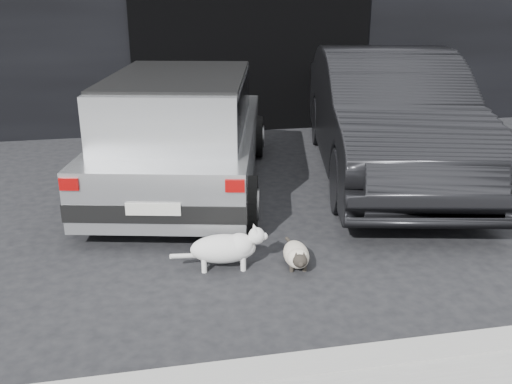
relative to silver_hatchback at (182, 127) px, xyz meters
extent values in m
plane|color=black|center=(0.40, -1.21, -0.78)|extent=(80.00, 80.00, 0.00)
cube|color=black|center=(1.40, 2.78, 0.52)|extent=(4.00, 0.10, 2.60)
cube|color=#979792|center=(1.40, -3.81, -0.72)|extent=(18.00, 0.25, 0.12)
cube|color=silver|center=(0.02, 0.10, -0.30)|extent=(2.53, 4.13, 0.61)
cube|color=silver|center=(-0.02, -0.10, 0.31)|extent=(2.04, 2.84, 0.61)
cube|color=black|center=(-0.02, -0.10, 0.31)|extent=(2.03, 2.74, 0.49)
cube|color=black|center=(-0.39, -1.71, -0.39)|extent=(1.73, 0.54, 0.18)
cube|color=black|center=(0.44, 1.90, -0.39)|extent=(1.73, 0.54, 0.18)
cube|color=silver|center=(-0.41, -1.79, -0.33)|extent=(0.50, 0.13, 0.12)
cube|color=#8C0707|center=(-1.15, -1.62, -0.09)|extent=(0.18, 0.07, 0.12)
cube|color=#8C0707|center=(0.33, -1.96, -0.09)|extent=(0.18, 0.07, 0.12)
cube|color=black|center=(-0.02, -0.10, 0.63)|extent=(1.99, 2.59, 0.03)
cylinder|color=black|center=(-1.10, -1.06, -0.49)|extent=(0.34, 0.63, 0.59)
cylinder|color=slate|center=(-1.22, -1.04, -0.49)|extent=(0.09, 0.32, 0.33)
cylinder|color=black|center=(0.53, -1.44, -0.49)|extent=(0.34, 0.63, 0.59)
cylinder|color=slate|center=(0.65, -1.46, -0.49)|extent=(0.09, 0.32, 0.33)
cylinder|color=black|center=(-0.50, 1.58, -0.49)|extent=(0.34, 0.63, 0.59)
cylinder|color=slate|center=(-0.61, 1.61, -0.49)|extent=(0.09, 0.32, 0.33)
cylinder|color=black|center=(1.14, 1.21, -0.49)|extent=(0.34, 0.63, 0.59)
cylinder|color=slate|center=(1.25, 1.18, -0.49)|extent=(0.09, 0.32, 0.33)
imported|color=black|center=(2.68, 0.08, 0.02)|extent=(2.68, 5.13, 1.61)
ellipsoid|color=beige|center=(0.84, -2.25, -0.68)|extent=(0.28, 0.49, 0.18)
ellipsoid|color=beige|center=(0.83, -2.37, -0.66)|extent=(0.22, 0.22, 0.17)
ellipsoid|color=black|center=(0.81, -2.49, -0.63)|extent=(0.14, 0.13, 0.12)
sphere|color=black|center=(0.80, -2.54, -0.64)|extent=(0.05, 0.05, 0.05)
cone|color=black|center=(0.85, -2.48, -0.57)|extent=(0.05, 0.06, 0.06)
cone|color=black|center=(0.78, -2.47, -0.57)|extent=(0.05, 0.06, 0.06)
cylinder|color=black|center=(0.88, -2.40, -0.75)|extent=(0.04, 0.04, 0.06)
cylinder|color=black|center=(0.77, -2.38, -0.75)|extent=(0.04, 0.04, 0.06)
cylinder|color=black|center=(0.91, -2.13, -0.75)|extent=(0.04, 0.04, 0.06)
cylinder|color=black|center=(0.80, -2.11, -0.75)|extent=(0.04, 0.04, 0.06)
cylinder|color=black|center=(0.87, -2.00, -0.71)|extent=(0.09, 0.25, 0.08)
ellipsoid|color=silver|center=(0.18, -2.19, -0.59)|extent=(0.61, 0.35, 0.25)
ellipsoid|color=silver|center=(0.33, -2.20, -0.57)|extent=(0.28, 0.28, 0.21)
ellipsoid|color=silver|center=(0.48, -2.22, -0.48)|extent=(0.16, 0.18, 0.15)
sphere|color=silver|center=(0.55, -2.23, -0.49)|extent=(0.07, 0.07, 0.07)
cone|color=silver|center=(0.47, -2.18, -0.41)|extent=(0.07, 0.06, 0.08)
cone|color=silver|center=(0.46, -2.26, -0.41)|extent=(0.07, 0.06, 0.08)
cylinder|color=silver|center=(0.36, -2.13, -0.71)|extent=(0.05, 0.05, 0.15)
cylinder|color=silver|center=(0.35, -2.28, -0.71)|extent=(0.05, 0.05, 0.15)
cylinder|color=silver|center=(0.02, -2.10, -0.71)|extent=(0.05, 0.05, 0.15)
cylinder|color=silver|center=(0.00, -2.25, -0.71)|extent=(0.05, 0.05, 0.15)
cylinder|color=silver|center=(-0.14, -2.16, -0.65)|extent=(0.32, 0.12, 0.10)
ellipsoid|color=gray|center=(0.07, -2.21, -0.57)|extent=(0.23, 0.18, 0.11)
camera|label=1|loc=(-0.42, -6.76, 1.64)|focal=40.00mm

